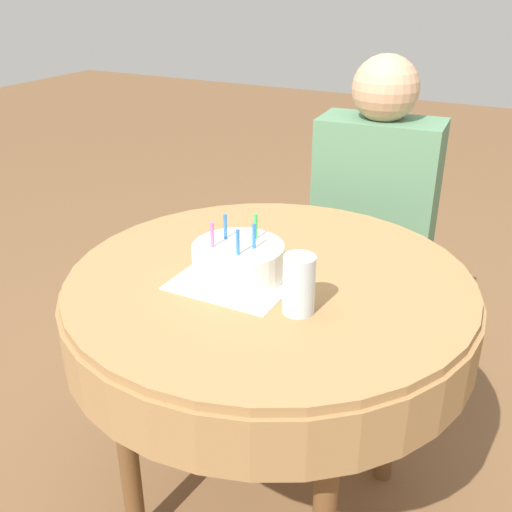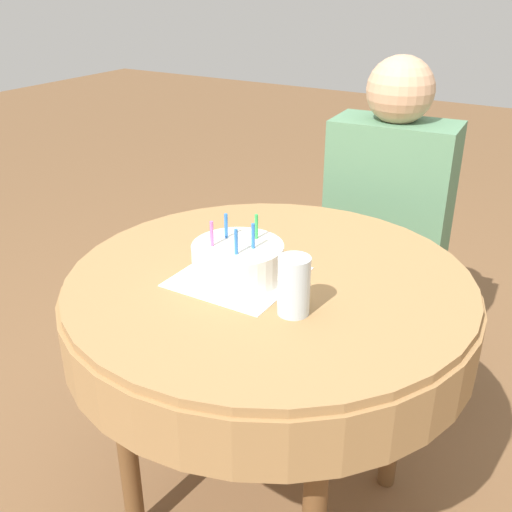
{
  "view_description": "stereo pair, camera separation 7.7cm",
  "coord_description": "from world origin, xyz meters",
  "px_view_note": "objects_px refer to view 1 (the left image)",
  "views": [
    {
      "loc": [
        0.54,
        -1.1,
        1.37
      ],
      "look_at": [
        -0.03,
        -0.01,
        0.78
      ],
      "focal_mm": 42.0,
      "sensor_mm": 36.0,
      "label": 1
    },
    {
      "loc": [
        0.6,
        -1.06,
        1.37
      ],
      "look_at": [
        -0.03,
        -0.01,
        0.78
      ],
      "focal_mm": 42.0,
      "sensor_mm": 36.0,
      "label": 2
    }
  ],
  "objects_px": {
    "birthday_cake": "(238,261)",
    "drinking_glass": "(299,285)",
    "person": "(374,198)",
    "chair": "(375,244)"
  },
  "relations": [
    {
      "from": "birthday_cake",
      "to": "drinking_glass",
      "type": "relative_size",
      "value": 1.66
    },
    {
      "from": "chair",
      "to": "drinking_glass",
      "type": "relative_size",
      "value": 7.18
    },
    {
      "from": "birthday_cake",
      "to": "drinking_glass",
      "type": "distance_m",
      "value": 0.2
    },
    {
      "from": "birthday_cake",
      "to": "chair",
      "type": "bearing_deg",
      "value": 85.06
    },
    {
      "from": "chair",
      "to": "person",
      "type": "distance_m",
      "value": 0.22
    },
    {
      "from": "chair",
      "to": "birthday_cake",
      "type": "relative_size",
      "value": 4.33
    },
    {
      "from": "chair",
      "to": "person",
      "type": "height_order",
      "value": "person"
    },
    {
      "from": "person",
      "to": "drinking_glass",
      "type": "xyz_separation_m",
      "value": [
        0.1,
        -0.85,
        0.11
      ]
    },
    {
      "from": "drinking_glass",
      "to": "chair",
      "type": "bearing_deg",
      "value": 96.5
    },
    {
      "from": "person",
      "to": "chair",
      "type": "bearing_deg",
      "value": 90.0
    }
  ]
}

